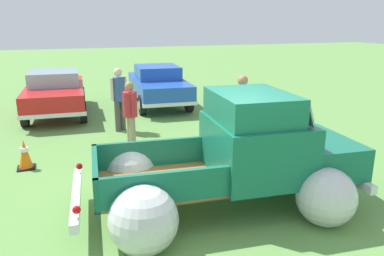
{
  "coord_description": "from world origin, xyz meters",
  "views": [
    {
      "loc": [
        -2.37,
        -5.26,
        3.01
      ],
      "look_at": [
        0.0,
        1.22,
        1.05
      ],
      "focal_mm": 35.29,
      "sensor_mm": 36.0,
      "label": 1
    }
  ],
  "objects_px": {
    "spectator_2": "(119,95)",
    "show_car_1": "(158,84)",
    "vintage_pickup_truck": "(240,162)",
    "show_car_0": "(55,91)",
    "spectator_0": "(242,108)",
    "spectator_1": "(130,111)",
    "lane_cone_0": "(25,154)"
  },
  "relations": [
    {
      "from": "spectator_0",
      "to": "lane_cone_0",
      "type": "xyz_separation_m",
      "value": [
        -4.78,
        0.55,
        -0.74
      ]
    },
    {
      "from": "vintage_pickup_truck",
      "to": "show_car_1",
      "type": "height_order",
      "value": "vintage_pickup_truck"
    },
    {
      "from": "vintage_pickup_truck",
      "to": "spectator_0",
      "type": "bearing_deg",
      "value": 67.6
    },
    {
      "from": "show_car_0",
      "to": "lane_cone_0",
      "type": "distance_m",
      "value": 4.97
    },
    {
      "from": "spectator_1",
      "to": "lane_cone_0",
      "type": "xyz_separation_m",
      "value": [
        -2.37,
        -0.56,
        -0.62
      ]
    },
    {
      "from": "spectator_1",
      "to": "lane_cone_0",
      "type": "height_order",
      "value": "spectator_1"
    },
    {
      "from": "show_car_0",
      "to": "spectator_2",
      "type": "xyz_separation_m",
      "value": [
        1.66,
        -2.72,
        0.24
      ]
    },
    {
      "from": "spectator_1",
      "to": "lane_cone_0",
      "type": "bearing_deg",
      "value": -176.99
    },
    {
      "from": "vintage_pickup_truck",
      "to": "lane_cone_0",
      "type": "distance_m",
      "value": 4.62
    },
    {
      "from": "vintage_pickup_truck",
      "to": "show_car_1",
      "type": "bearing_deg",
      "value": 89.7
    },
    {
      "from": "spectator_1",
      "to": "lane_cone_0",
      "type": "relative_size",
      "value": 2.6
    },
    {
      "from": "show_car_0",
      "to": "spectator_1",
      "type": "relative_size",
      "value": 2.66
    },
    {
      "from": "show_car_1",
      "to": "spectator_2",
      "type": "height_order",
      "value": "spectator_2"
    },
    {
      "from": "spectator_0",
      "to": "lane_cone_0",
      "type": "height_order",
      "value": "spectator_0"
    },
    {
      "from": "show_car_0",
      "to": "spectator_1",
      "type": "height_order",
      "value": "spectator_1"
    },
    {
      "from": "spectator_0",
      "to": "spectator_1",
      "type": "xyz_separation_m",
      "value": [
        -2.41,
        1.11,
        -0.12
      ]
    },
    {
      "from": "spectator_2",
      "to": "vintage_pickup_truck",
      "type": "bearing_deg",
      "value": -11.05
    },
    {
      "from": "vintage_pickup_truck",
      "to": "spectator_2",
      "type": "height_order",
      "value": "vintage_pickup_truck"
    },
    {
      "from": "show_car_0",
      "to": "spectator_1",
      "type": "distance_m",
      "value": 4.64
    },
    {
      "from": "show_car_1",
      "to": "lane_cone_0",
      "type": "height_order",
      "value": "show_car_1"
    },
    {
      "from": "show_car_0",
      "to": "spectator_2",
      "type": "relative_size",
      "value": 2.45
    },
    {
      "from": "spectator_0",
      "to": "lane_cone_0",
      "type": "relative_size",
      "value": 2.89
    },
    {
      "from": "vintage_pickup_truck",
      "to": "show_car_0",
      "type": "xyz_separation_m",
      "value": [
        -2.78,
        7.88,
        0.02
      ]
    },
    {
      "from": "show_car_1",
      "to": "spectator_2",
      "type": "xyz_separation_m",
      "value": [
        -1.92,
        -2.97,
        0.24
      ]
    },
    {
      "from": "lane_cone_0",
      "to": "spectator_1",
      "type": "bearing_deg",
      "value": 13.38
    },
    {
      "from": "spectator_2",
      "to": "show_car_1",
      "type": "bearing_deg",
      "value": 123.76
    },
    {
      "from": "show_car_0",
      "to": "vintage_pickup_truck",
      "type": "bearing_deg",
      "value": 22.92
    },
    {
      "from": "vintage_pickup_truck",
      "to": "show_car_1",
      "type": "relative_size",
      "value": 1.09
    },
    {
      "from": "show_car_0",
      "to": "show_car_1",
      "type": "bearing_deg",
      "value": 97.41
    },
    {
      "from": "spectator_1",
      "to": "spectator_0",
      "type": "bearing_deg",
      "value": -35.19
    },
    {
      "from": "lane_cone_0",
      "to": "show_car_1",
      "type": "bearing_deg",
      "value": 50.11
    },
    {
      "from": "show_car_1",
      "to": "spectator_0",
      "type": "bearing_deg",
      "value": 9.64
    }
  ]
}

